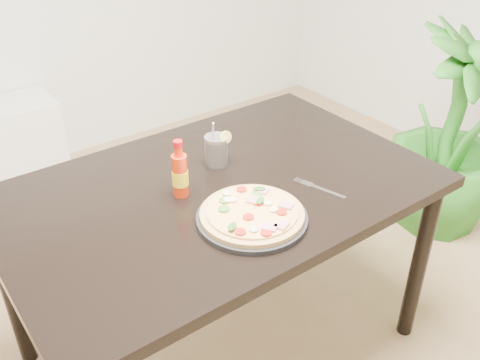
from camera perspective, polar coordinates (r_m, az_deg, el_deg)
dining_table at (r=1.79m, az=-2.29°, el=-2.81°), size 1.40×0.90×0.75m
plate at (r=1.58m, az=1.28°, el=-4.10°), size 0.33×0.33×0.02m
pizza at (r=1.57m, az=1.31°, el=-3.51°), size 0.31×0.31×0.03m
hot_sauce_bottle at (r=1.67m, az=-6.42°, el=0.62°), size 0.05×0.05×0.19m
cola_cup at (r=1.84m, az=-2.53°, el=3.12°), size 0.09×0.08×0.17m
fork at (r=1.74m, az=8.27°, el=-0.83°), size 0.07×0.19×0.00m
houseplant at (r=2.79m, az=21.64°, el=4.69°), size 0.74×0.74×1.03m
plant_pot at (r=2.99m, az=20.14°, el=-2.19°), size 0.28×0.28×0.22m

